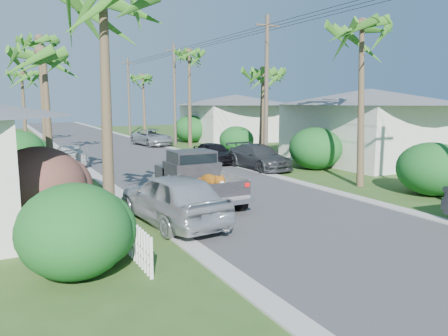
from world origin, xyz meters
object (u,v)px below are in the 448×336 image
parked_car_lf (69,156)px  palm_l_c (39,40)px  palm_l_b (44,53)px  house_right_far (235,119)px  parked_car_ln (172,198)px  palm_r_b (263,71)px  palm_r_d (143,76)px  house_right_near (368,128)px  parked_car_rf (214,153)px  utility_pole_c (175,94)px  parked_car_rm (259,157)px  utility_pole_b (266,91)px  pickup_truck (195,177)px  parked_car_rd (152,138)px  palm_r_a (365,26)px  palm_l_d (21,73)px  utility_pole_d (129,96)px  palm_r_c (189,52)px

parked_car_lf → palm_l_c: bearing=-69.7°
palm_l_b → palm_l_c: 10.19m
palm_l_b → house_right_far: palm_l_b is taller
parked_car_ln → parked_car_lf: (-1.07, 15.07, -0.22)m
parked_car_ln → palm_r_b: 16.00m
palm_r_d → house_right_near: (6.50, -28.00, -4.52)m
parked_car_rf → utility_pole_c: (2.00, 11.99, 3.92)m
parked_car_rm → house_right_far: house_right_far is taller
palm_r_b → utility_pole_b: 2.61m
pickup_truck → utility_pole_b: utility_pole_b is taller
utility_pole_b → house_right_near: bearing=-7.7°
parked_car_rd → palm_r_a: size_ratio=0.58×
palm_l_b → house_right_near: 20.19m
palm_l_d → palm_r_a: 30.80m
parked_car_rf → utility_pole_d: 27.35m
parked_car_ln → house_right_near: (16.90, 7.94, 1.36)m
palm_l_c → palm_r_a: size_ratio=1.06×
parked_car_rf → palm_r_a: palm_r_a is taller
parked_car_ln → palm_r_c: size_ratio=0.54×
palm_r_b → palm_r_c: palm_r_c is taller
parked_car_ln → parked_car_rm: bearing=-141.8°
palm_r_b → house_right_near: bearing=-25.1°
parked_car_rm → utility_pole_c: 15.84m
parked_car_ln → utility_pole_d: bearing=-109.9°
parked_car_rm → parked_car_rf: bearing=109.6°
palm_r_c → utility_pole_c: bearing=106.7°
palm_r_b → house_right_near: 7.99m
palm_l_b → palm_r_b: palm_l_b is taller
pickup_truck → house_right_near: (14.94, 5.34, 1.21)m
utility_pole_b → utility_pole_d: (0.00, 30.00, 0.00)m
house_right_near → house_right_far: 18.00m
utility_pole_c → palm_l_b: bearing=-127.8°
parked_car_rm → parked_car_ln: bearing=-137.2°
pickup_truck → parked_car_ln: bearing=-127.1°
palm_l_c → house_right_far: palm_l_c is taller
palm_l_c → house_right_far: (19.00, 8.00, -5.79)m
palm_r_d → parked_car_ln: bearing=-106.1°
palm_l_c → palm_r_a: 20.19m
parked_car_lf → palm_l_d: bearing=-83.5°
palm_l_d → house_right_near: size_ratio=0.86×
parked_car_lf → palm_l_d: palm_l_d is taller
palm_l_d → parked_car_rm: bearing=-61.9°
house_right_far → utility_pole_b: bearing=-113.5°
parked_car_rf → parked_car_ln: (-7.50, -11.95, 0.18)m
palm_r_a → utility_pole_d: (-0.70, 37.00, -2.82)m
parked_car_rm → utility_pole_d: utility_pole_d is taller
palm_l_d → utility_pole_c: 13.63m
parked_car_rd → house_right_far: bearing=0.6°
house_right_far → pickup_truck: bearing=-122.6°
parked_car_rd → palm_r_a: (2.69, -22.63, 6.72)m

